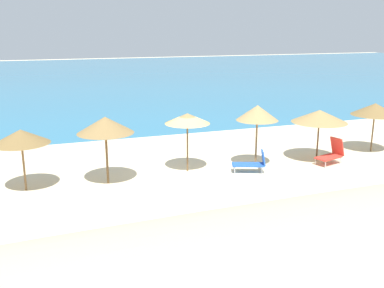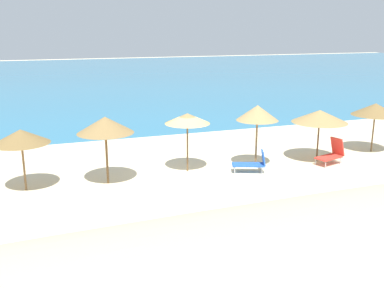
% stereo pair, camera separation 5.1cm
% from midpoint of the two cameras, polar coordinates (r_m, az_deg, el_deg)
% --- Properties ---
extents(ground_plane, '(160.00, 160.00, 0.00)m').
position_cam_midpoint_polar(ground_plane, '(19.05, -0.52, -4.50)').
color(ground_plane, beige).
extents(sea_water, '(160.00, 70.03, 0.01)m').
position_cam_midpoint_polar(sea_water, '(60.58, -14.05, 8.37)').
color(sea_water, teal).
rests_on(sea_water, ground_plane).
extents(dune_ridge, '(52.49, 7.16, 1.90)m').
position_cam_midpoint_polar(dune_ridge, '(11.78, 19.89, -13.10)').
color(dune_ridge, beige).
rests_on(dune_ridge, ground_plane).
extents(beach_umbrella_2, '(2.21, 2.21, 2.48)m').
position_cam_midpoint_polar(beach_umbrella_2, '(18.37, -21.29, 0.88)').
color(beach_umbrella_2, brown).
rests_on(beach_umbrella_2, ground_plane).
extents(beach_umbrella_3, '(2.31, 2.31, 2.83)m').
position_cam_midpoint_polar(beach_umbrella_3, '(18.16, -11.21, 2.41)').
color(beach_umbrella_3, brown).
rests_on(beach_umbrella_3, ground_plane).
extents(beach_umbrella_4, '(2.01, 2.01, 2.66)m').
position_cam_midpoint_polar(beach_umbrella_4, '(19.42, -0.68, 3.30)').
color(beach_umbrella_4, brown).
rests_on(beach_umbrella_4, ground_plane).
extents(beach_umbrella_5, '(1.92, 1.92, 2.92)m').
position_cam_midpoint_polar(beach_umbrella_5, '(20.23, 8.36, 3.99)').
color(beach_umbrella_5, brown).
rests_on(beach_umbrella_5, ground_plane).
extents(beach_umbrella_6, '(2.65, 2.65, 2.50)m').
position_cam_midpoint_polar(beach_umbrella_6, '(21.97, 16.07, 3.47)').
color(beach_umbrella_6, brown).
rests_on(beach_umbrella_6, ground_plane).
extents(beach_umbrella_7, '(2.38, 2.38, 2.55)m').
position_cam_midpoint_polar(beach_umbrella_7, '(24.58, 22.50, 4.17)').
color(beach_umbrella_7, brown).
rests_on(beach_umbrella_7, ground_plane).
extents(lounge_chair_0, '(1.58, 1.08, 1.02)m').
position_cam_midpoint_polar(lounge_chair_0, '(19.91, 7.71, -2.42)').
color(lounge_chair_0, blue).
rests_on(lounge_chair_0, ground_plane).
extents(lounge_chair_2, '(1.54, 1.02, 1.23)m').
position_cam_midpoint_polar(lounge_chair_2, '(22.02, 17.51, -1.14)').
color(lounge_chair_2, red).
rests_on(lounge_chair_2, ground_plane).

